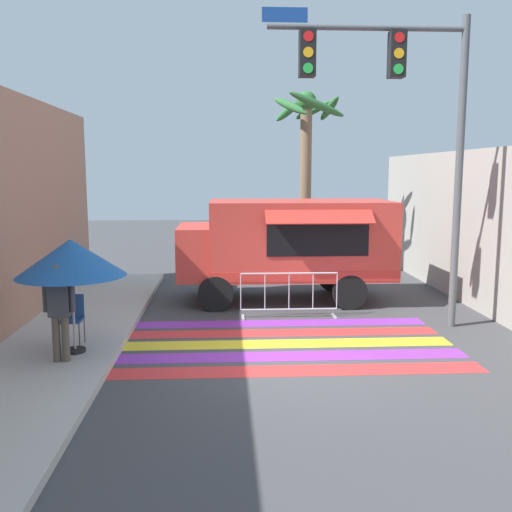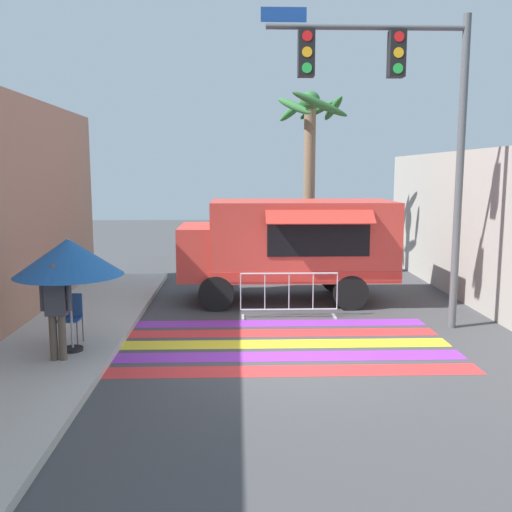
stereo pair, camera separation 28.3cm
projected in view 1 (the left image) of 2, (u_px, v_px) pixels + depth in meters
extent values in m
plane|color=#424244|center=(292.00, 359.00, 10.14)|extent=(60.00, 60.00, 0.00)
cube|color=#A39E93|center=(490.00, 232.00, 13.09)|extent=(0.20, 16.00, 3.84)
cube|color=red|center=(296.00, 371.00, 9.53)|extent=(6.40, 0.56, 0.01)
cube|color=purple|center=(291.00, 356.00, 10.28)|extent=(6.40, 0.56, 0.01)
cube|color=yellow|center=(286.00, 344.00, 11.03)|extent=(6.40, 0.56, 0.01)
cube|color=red|center=(282.00, 333.00, 11.78)|extent=(6.40, 0.56, 0.01)
cube|color=purple|center=(279.00, 323.00, 12.54)|extent=(6.40, 0.56, 0.01)
cube|color=#D13D33|center=(300.00, 238.00, 14.61)|extent=(4.58, 2.38, 1.93)
cube|color=#D13D33|center=(211.00, 251.00, 14.53)|extent=(1.61, 2.19, 1.30)
cube|color=#1E232D|center=(181.00, 239.00, 14.44)|extent=(0.06, 1.90, 0.49)
cube|color=black|center=(318.00, 238.00, 13.41)|extent=(2.42, 0.03, 0.87)
cube|color=red|center=(320.00, 217.00, 13.13)|extent=(2.52, 0.43, 0.31)
cube|color=red|center=(306.00, 277.00, 13.54)|extent=(4.58, 0.01, 0.24)
cylinder|color=black|center=(216.00, 294.00, 13.58)|extent=(0.85, 0.22, 0.85)
cylinder|color=black|center=(217.00, 277.00, 15.75)|extent=(0.85, 0.22, 0.85)
cylinder|color=black|center=(349.00, 292.00, 13.76)|extent=(0.85, 0.22, 0.85)
cylinder|color=black|center=(332.00, 276.00, 15.92)|extent=(0.85, 0.22, 0.85)
cylinder|color=#515456|center=(459.00, 177.00, 11.83)|extent=(0.16, 0.16, 6.40)
cylinder|color=#515456|center=(368.00, 28.00, 11.29)|extent=(4.01, 0.11, 0.11)
cube|color=black|center=(397.00, 55.00, 11.37)|extent=(0.32, 0.28, 0.90)
cylinder|color=red|center=(400.00, 37.00, 11.19)|extent=(0.20, 0.02, 0.20)
cylinder|color=#F2A519|center=(399.00, 53.00, 11.23)|extent=(0.20, 0.02, 0.20)
cylinder|color=green|center=(398.00, 69.00, 11.28)|extent=(0.20, 0.02, 0.20)
cube|color=black|center=(307.00, 54.00, 11.27)|extent=(0.32, 0.28, 0.90)
cylinder|color=red|center=(308.00, 36.00, 11.09)|extent=(0.20, 0.02, 0.20)
cylinder|color=#F2A519|center=(308.00, 52.00, 11.13)|extent=(0.20, 0.02, 0.20)
cylinder|color=green|center=(308.00, 68.00, 11.18)|extent=(0.20, 0.02, 0.20)
cube|color=navy|center=(285.00, 15.00, 11.15)|extent=(0.90, 0.02, 0.28)
cylinder|color=black|center=(75.00, 350.00, 10.10)|extent=(0.36, 0.36, 0.06)
cylinder|color=#B2B2B7|center=(73.00, 296.00, 9.96)|extent=(0.04, 0.04, 2.02)
cone|color=#1E59A5|center=(71.00, 258.00, 9.86)|extent=(1.89, 1.89, 0.65)
cylinder|color=#4C4C51|center=(58.00, 337.00, 10.24)|extent=(0.02, 0.02, 0.46)
cylinder|color=#4C4C51|center=(79.00, 336.00, 10.26)|extent=(0.02, 0.02, 0.46)
cylinder|color=#4C4C51|center=(64.00, 331.00, 10.61)|extent=(0.02, 0.02, 0.46)
cylinder|color=#4C4C51|center=(85.00, 331.00, 10.63)|extent=(0.02, 0.02, 0.46)
cube|color=#2D5999|center=(71.00, 321.00, 10.40)|extent=(0.40, 0.40, 0.03)
cube|color=#2D5999|center=(73.00, 306.00, 10.55)|extent=(0.40, 0.03, 0.44)
cylinder|color=brown|center=(56.00, 339.00, 9.55)|extent=(0.13, 0.13, 0.78)
cylinder|color=brown|center=(65.00, 339.00, 9.56)|extent=(0.13, 0.13, 0.78)
cube|color=#3F3F47|center=(59.00, 298.00, 9.45)|extent=(0.34, 0.20, 0.63)
cylinder|color=#3F3F47|center=(45.00, 296.00, 9.43)|extent=(0.09, 0.09, 0.54)
cylinder|color=#3F3F47|center=(72.00, 296.00, 9.46)|extent=(0.09, 0.09, 0.54)
sphere|color=brown|center=(57.00, 271.00, 9.38)|extent=(0.22, 0.22, 0.22)
cylinder|color=#B7BABF|center=(289.00, 273.00, 12.90)|extent=(2.20, 0.04, 0.04)
cylinder|color=#B7BABF|center=(289.00, 309.00, 13.02)|extent=(2.20, 0.04, 0.04)
cylinder|color=#B7BABF|center=(241.00, 292.00, 12.90)|extent=(0.02, 0.02, 0.83)
cylinder|color=#B7BABF|center=(265.00, 292.00, 12.93)|extent=(0.02, 0.02, 0.83)
cylinder|color=#B7BABF|center=(289.00, 291.00, 12.96)|extent=(0.02, 0.02, 0.83)
cylinder|color=#B7BABF|center=(313.00, 291.00, 12.99)|extent=(0.02, 0.02, 0.83)
cylinder|color=#B7BABF|center=(337.00, 291.00, 13.02)|extent=(0.02, 0.02, 0.83)
cube|color=#B7BABF|center=(243.00, 317.00, 12.99)|extent=(0.06, 0.44, 0.03)
cube|color=#B7BABF|center=(334.00, 316.00, 13.10)|extent=(0.06, 0.44, 0.03)
cylinder|color=#7A664C|center=(305.00, 193.00, 17.67)|extent=(0.36, 0.36, 5.28)
sphere|color=#2D6B33|center=(306.00, 101.00, 17.26)|extent=(0.60, 0.60, 0.60)
ellipsoid|color=#2D6B33|center=(329.00, 109.00, 17.47)|extent=(0.51, 1.49, 0.77)
ellipsoid|color=#2D6B33|center=(313.00, 110.00, 17.86)|extent=(1.22, 0.81, 0.70)
ellipsoid|color=#2D6B33|center=(288.00, 111.00, 17.72)|extent=(1.05, 1.14, 0.87)
ellipsoid|color=#2D6B33|center=(290.00, 106.00, 16.81)|extent=(1.10, 1.23, 0.75)
ellipsoid|color=#2D6B33|center=(317.00, 104.00, 16.43)|extent=(1.78, 0.58, 0.85)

